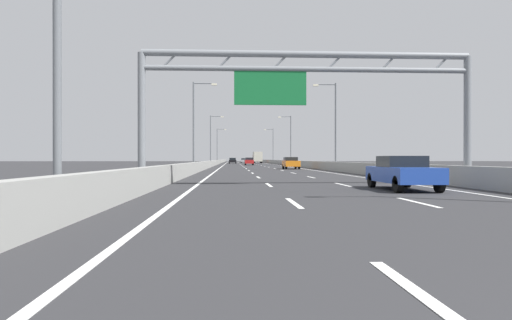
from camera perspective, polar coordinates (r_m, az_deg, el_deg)
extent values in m
plane|color=#2D2D30|center=(100.59, -0.93, -0.55)|extent=(260.00, 260.00, 0.00)
cube|color=white|center=(4.57, 20.60, -15.99)|extent=(0.16, 3.00, 0.01)
cube|color=white|center=(13.20, 4.72, -5.35)|extent=(0.16, 3.00, 0.01)
cube|color=white|center=(22.13, 1.60, -3.12)|extent=(0.16, 3.00, 0.01)
cube|color=white|center=(31.10, 0.28, -2.17)|extent=(0.16, 3.00, 0.01)
cube|color=white|center=(40.08, -0.45, -1.64)|extent=(0.16, 3.00, 0.01)
cube|color=white|center=(49.07, -0.91, -1.31)|extent=(0.16, 3.00, 0.01)
cube|color=white|center=(58.06, -1.23, -1.08)|extent=(0.16, 3.00, 0.01)
cube|color=white|center=(67.06, -1.46, -0.91)|extent=(0.16, 3.00, 0.01)
cube|color=white|center=(76.05, -1.64, -0.78)|extent=(0.16, 3.00, 0.01)
cube|color=white|center=(85.05, -1.78, -0.68)|extent=(0.16, 3.00, 0.01)
cube|color=white|center=(94.05, -1.89, -0.60)|extent=(0.16, 3.00, 0.01)
cube|color=white|center=(103.04, -1.98, -0.53)|extent=(0.16, 3.00, 0.01)
cube|color=white|center=(112.04, -2.06, -0.47)|extent=(0.16, 3.00, 0.01)
cube|color=white|center=(121.04, -2.13, -0.43)|extent=(0.16, 3.00, 0.01)
cube|color=white|center=(130.04, -2.19, -0.38)|extent=(0.16, 3.00, 0.01)
cube|color=white|center=(139.04, -2.24, -0.35)|extent=(0.16, 3.00, 0.01)
cube|color=white|center=(148.04, -2.28, -0.32)|extent=(0.16, 3.00, 0.01)
cube|color=white|center=(157.04, -2.32, -0.29)|extent=(0.16, 3.00, 0.01)
cube|color=white|center=(14.14, 19.39, -4.99)|extent=(0.16, 3.00, 0.01)
cube|color=white|center=(22.70, 10.71, -3.04)|extent=(0.16, 3.00, 0.01)
cube|color=white|center=(31.51, 6.83, -2.14)|extent=(0.16, 3.00, 0.01)
cube|color=white|center=(40.40, 4.66, -1.63)|extent=(0.16, 3.00, 0.01)
cube|color=white|center=(49.33, 3.27, -1.30)|extent=(0.16, 3.00, 0.01)
cube|color=white|center=(58.28, 2.31, -1.07)|extent=(0.16, 3.00, 0.01)
cube|color=white|center=(67.25, 1.61, -0.91)|extent=(0.16, 3.00, 0.01)
cube|color=white|center=(76.22, 1.07, -0.78)|extent=(0.16, 3.00, 0.01)
cube|color=white|center=(85.20, 0.64, -0.68)|extent=(0.16, 3.00, 0.01)
cube|color=white|center=(94.18, 0.30, -0.60)|extent=(0.16, 3.00, 0.01)
cube|color=white|center=(103.17, 0.02, -0.53)|extent=(0.16, 3.00, 0.01)
cube|color=white|center=(112.16, -0.22, -0.47)|extent=(0.16, 3.00, 0.01)
cube|color=white|center=(121.15, -0.43, -0.43)|extent=(0.16, 3.00, 0.01)
cube|color=white|center=(130.14, -0.60, -0.38)|extent=(0.16, 3.00, 0.01)
cube|color=white|center=(139.13, -0.75, -0.35)|extent=(0.16, 3.00, 0.01)
cube|color=white|center=(148.12, -0.89, -0.32)|extent=(0.16, 3.00, 0.01)
cube|color=white|center=(157.12, -1.01, -0.29)|extent=(0.16, 3.00, 0.01)
cube|color=white|center=(88.55, -4.06, -0.65)|extent=(0.16, 176.00, 0.01)
cube|color=white|center=(88.97, 2.72, -0.64)|extent=(0.16, 176.00, 0.01)
cube|color=#9E9E99|center=(110.57, -4.69, -0.24)|extent=(0.45, 220.00, 0.95)
cube|color=#9E9E99|center=(111.02, 2.44, -0.24)|extent=(0.45, 220.00, 0.95)
cylinder|color=gray|center=(21.97, -14.03, 4.93)|extent=(0.36, 0.36, 6.20)
cylinder|color=gray|center=(24.35, 24.81, 4.45)|extent=(0.36, 0.36, 6.20)
cylinder|color=gray|center=(22.33, 6.44, 12.91)|extent=(15.52, 0.32, 0.32)
cylinder|color=gray|center=(22.19, 6.44, 11.15)|extent=(15.52, 0.26, 0.26)
cylinder|color=gray|center=(22.16, -10.68, 12.08)|extent=(0.74, 0.10, 0.74)
cylinder|color=gray|center=(21.97, -3.83, 12.19)|extent=(0.74, 0.10, 0.74)
cylinder|color=gray|center=(22.09, 3.05, 12.12)|extent=(0.74, 0.10, 0.74)
cylinder|color=gray|center=(22.50, 9.76, 11.90)|extent=(0.74, 0.10, 0.74)
cylinder|color=gray|center=(23.20, 16.13, 11.54)|extent=(0.74, 0.10, 0.74)
cylinder|color=gray|center=(24.15, 22.05, 11.08)|extent=(0.74, 0.10, 0.74)
cube|color=#146B33|center=(21.82, 1.79, 8.94)|extent=(3.40, 0.12, 1.60)
cylinder|color=slate|center=(12.33, -23.49, 16.52)|extent=(0.20, 0.20, 9.50)
cylinder|color=slate|center=(49.69, -7.76, 4.18)|extent=(0.20, 0.20, 9.50)
cylinder|color=slate|center=(50.15, -6.49, 9.44)|extent=(2.20, 0.12, 0.12)
cube|color=#F2EAC6|center=(50.07, -5.22, 9.34)|extent=(0.56, 0.28, 0.20)
cylinder|color=slate|center=(50.78, 9.88, 4.09)|extent=(0.20, 0.20, 9.50)
cylinder|color=slate|center=(51.07, 8.66, 9.27)|extent=(2.20, 0.12, 0.12)
cube|color=#F2EAC6|center=(50.85, 7.43, 9.20)|extent=(0.56, 0.28, 0.20)
cylinder|color=slate|center=(87.88, -5.67, 2.44)|extent=(0.20, 0.20, 9.50)
cylinder|color=slate|center=(88.14, -4.95, 5.43)|extent=(2.20, 0.12, 0.12)
cube|color=#F2EAC6|center=(88.10, -4.23, 5.37)|extent=(0.56, 0.28, 0.20)
cylinder|color=slate|center=(88.50, 4.35, 2.42)|extent=(0.20, 0.20, 9.50)
cylinder|color=slate|center=(88.67, 3.65, 5.40)|extent=(2.20, 0.12, 0.12)
cube|color=#F2EAC6|center=(88.54, 2.93, 5.34)|extent=(0.56, 0.28, 0.20)
cylinder|color=slate|center=(126.14, -4.84, 1.75)|extent=(0.20, 0.20, 9.50)
cylinder|color=slate|center=(126.32, -4.35, 3.84)|extent=(2.20, 0.12, 0.12)
cube|color=#F2EAC6|center=(126.30, -3.85, 3.80)|extent=(0.56, 0.28, 0.20)
cylinder|color=slate|center=(126.58, 2.14, 1.75)|extent=(0.20, 0.20, 9.50)
cylinder|color=slate|center=(126.69, 1.65, 3.83)|extent=(2.20, 0.12, 0.12)
cube|color=#F2EAC6|center=(126.60, 1.15, 3.79)|extent=(0.56, 0.28, 0.20)
cube|color=#A8ADB2|center=(136.14, -1.52, -0.09)|extent=(1.80, 4.17, 0.63)
cube|color=black|center=(136.42, -1.52, 0.13)|extent=(1.58, 1.92, 0.45)
cylinder|color=black|center=(137.66, -1.86, -0.22)|extent=(0.22, 0.64, 0.64)
cylinder|color=black|center=(137.70, -1.20, -0.22)|extent=(0.22, 0.64, 0.64)
cylinder|color=black|center=(134.59, -1.84, -0.23)|extent=(0.22, 0.64, 0.64)
cylinder|color=black|center=(134.63, -1.16, -0.23)|extent=(0.22, 0.64, 0.64)
cube|color=#2347AD|center=(19.65, 17.77, -1.73)|extent=(1.81, 4.29, 0.62)
cube|color=black|center=(19.77, 17.64, -0.17)|extent=(1.59, 1.72, 0.45)
cylinder|color=black|center=(20.92, 14.18, -2.45)|extent=(0.22, 0.64, 0.64)
cylinder|color=black|center=(21.44, 18.25, -2.39)|extent=(0.22, 0.64, 0.64)
cylinder|color=black|center=(17.89, 17.20, -2.90)|extent=(0.22, 0.64, 0.64)
cylinder|color=black|center=(18.50, 21.83, -2.80)|extent=(0.22, 0.64, 0.64)
cube|color=red|center=(90.38, -0.86, -0.21)|extent=(1.71, 4.18, 0.70)
cube|color=black|center=(90.02, -0.86, 0.16)|extent=(1.50, 1.79, 0.46)
cylinder|color=black|center=(91.89, -1.36, -0.42)|extent=(0.22, 0.64, 0.64)
cylinder|color=black|center=(91.95, -0.44, -0.42)|extent=(0.22, 0.64, 0.64)
cylinder|color=black|center=(88.82, -1.31, -0.44)|extent=(0.22, 0.64, 0.64)
cylinder|color=black|center=(88.87, -0.35, -0.44)|extent=(0.22, 0.64, 0.64)
cube|color=black|center=(118.05, -2.92, -0.13)|extent=(1.86, 4.16, 0.64)
cube|color=black|center=(118.35, -2.92, 0.15)|extent=(1.64, 1.73, 0.52)
cylinder|color=black|center=(119.59, -3.32, -0.28)|extent=(0.22, 0.64, 0.64)
cylinder|color=black|center=(119.59, -2.53, -0.28)|extent=(0.22, 0.64, 0.64)
cylinder|color=black|center=(116.52, -3.33, -0.29)|extent=(0.22, 0.64, 0.64)
cylinder|color=black|center=(116.52, -2.52, -0.29)|extent=(0.22, 0.64, 0.64)
cube|color=orange|center=(56.42, 4.37, -0.44)|extent=(1.78, 4.14, 0.69)
cube|color=black|center=(56.78, 4.32, 0.14)|extent=(1.56, 1.95, 0.45)
cylinder|color=black|center=(57.85, 3.41, -0.77)|extent=(0.22, 0.64, 0.64)
cylinder|color=black|center=(58.04, 4.94, -0.77)|extent=(0.22, 0.64, 0.64)
cylinder|color=black|center=(54.82, 3.76, -0.82)|extent=(0.22, 0.64, 0.64)
cylinder|color=black|center=(55.03, 5.37, -0.82)|extent=(0.22, 0.64, 0.64)
cube|color=#B21E19|center=(133.52, 0.10, 0.22)|extent=(2.40, 2.50, 1.80)
cube|color=beige|center=(128.97, 0.20, 0.42)|extent=(2.40, 6.22, 2.70)
cylinder|color=black|center=(133.82, -0.37, -0.17)|extent=(0.28, 0.96, 0.96)
cylinder|color=black|center=(133.93, 0.54, -0.17)|extent=(0.28, 0.96, 0.96)
cylinder|color=black|center=(127.21, -0.23, -0.18)|extent=(0.28, 0.96, 0.96)
cylinder|color=black|center=(127.33, 0.72, -0.18)|extent=(0.28, 0.96, 0.96)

